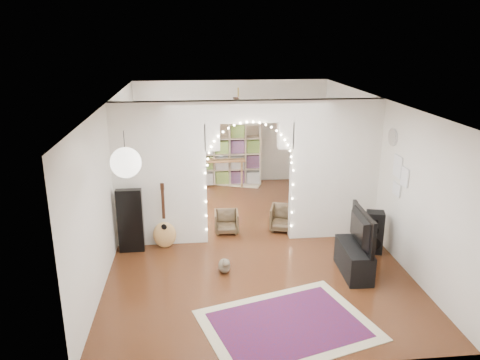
{
  "coord_description": "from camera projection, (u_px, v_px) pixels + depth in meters",
  "views": [
    {
      "loc": [
        -1.03,
        -8.34,
        3.85
      ],
      "look_at": [
        -0.14,
        0.3,
        1.11
      ],
      "focal_mm": 35.0,
      "sensor_mm": 36.0,
      "label": 1
    }
  ],
  "objects": [
    {
      "name": "wall_front",
      "position": [
        289.0,
        268.0,
        5.21
      ],
      "size": [
        5.0,
        0.02,
        2.7
      ],
      "primitive_type": "cube",
      "color": "silver",
      "rests_on": "floor"
    },
    {
      "name": "floor_speaker",
      "position": [
        374.0,
        232.0,
        8.48
      ],
      "size": [
        0.36,
        0.34,
        0.79
      ],
      "rotation": [
        0.0,
        0.0,
        -0.26
      ],
      "color": "black",
      "rests_on": "floor"
    },
    {
      "name": "tv",
      "position": [
        356.0,
        229.0,
        7.59
      ],
      "size": [
        0.18,
        1.08,
        0.62
      ],
      "primitive_type": "imported",
      "rotation": [
        0.0,
        0.0,
        1.53
      ],
      "color": "black",
      "rests_on": "media_console"
    },
    {
      "name": "floor",
      "position": [
        248.0,
        238.0,
        9.17
      ],
      "size": [
        7.5,
        7.5,
        0.0
      ],
      "primitive_type": "plane",
      "color": "black",
      "rests_on": "ground"
    },
    {
      "name": "wall_right",
      "position": [
        377.0,
        169.0,
        9.01
      ],
      "size": [
        0.02,
        7.5,
        2.7
      ],
      "primitive_type": "cube",
      "color": "silver",
      "rests_on": "floor"
    },
    {
      "name": "guitar_case",
      "position": [
        130.0,
        221.0,
        8.47
      ],
      "size": [
        0.46,
        0.16,
        1.19
      ],
      "primitive_type": "cube",
      "rotation": [
        0.0,
        0.0,
        0.01
      ],
      "color": "black",
      "rests_on": "floor"
    },
    {
      "name": "wall_clock",
      "position": [
        393.0,
        137.0,
        8.22
      ],
      "size": [
        0.03,
        0.31,
        0.31
      ],
      "primitive_type": "cylinder",
      "rotation": [
        0.0,
        1.57,
        0.0
      ],
      "color": "white",
      "rests_on": "wall_right"
    },
    {
      "name": "dining_chair_right",
      "position": [
        284.0,
        218.0,
        9.5
      ],
      "size": [
        0.67,
        0.68,
        0.5
      ],
      "primitive_type": "imported",
      "rotation": [
        0.0,
        0.0,
        -0.28
      ],
      "color": "#4A3925",
      "rests_on": "floor"
    },
    {
      "name": "picture_frames",
      "position": [
        399.0,
        176.0,
        8.02
      ],
      "size": [
        0.02,
        0.5,
        0.7
      ],
      "primitive_type": null,
      "color": "white",
      "rests_on": "wall_right"
    },
    {
      "name": "dining_table",
      "position": [
        221.0,
        160.0,
        12.24
      ],
      "size": [
        1.21,
        0.82,
        0.76
      ],
      "rotation": [
        0.0,
        0.0,
        -0.02
      ],
      "color": "brown",
      "rests_on": "floor"
    },
    {
      "name": "bookcase",
      "position": [
        229.0,
        153.0,
        12.23
      ],
      "size": [
        1.68,
        0.95,
        1.68
      ],
      "primitive_type": "cube",
      "rotation": [
        0.0,
        0.0,
        -0.35
      ],
      "color": "#CCB494",
      "rests_on": "floor"
    },
    {
      "name": "ceiling",
      "position": [
        249.0,
        100.0,
        8.36
      ],
      "size": [
        5.0,
        7.5,
        0.02
      ],
      "primitive_type": "cube",
      "color": "white",
      "rests_on": "wall_back"
    },
    {
      "name": "tabby_cat",
      "position": [
        225.0,
        265.0,
        7.83
      ],
      "size": [
        0.25,
        0.48,
        0.31
      ],
      "rotation": [
        0.0,
        0.0,
        0.16
      ],
      "color": "brown",
      "rests_on": "floor"
    },
    {
      "name": "fairy_lights",
      "position": [
        250.0,
        164.0,
        8.58
      ],
      "size": [
        1.64,
        0.04,
        1.6
      ],
      "primitive_type": null,
      "color": "#FFEABF",
      "rests_on": "divider_wall"
    },
    {
      "name": "paper_lantern",
      "position": [
        126.0,
        163.0,
        6.03
      ],
      "size": [
        0.4,
        0.4,
        0.4
      ],
      "primitive_type": "sphere",
      "color": "white",
      "rests_on": "ceiling"
    },
    {
      "name": "dining_chair_left",
      "position": [
        226.0,
        222.0,
        9.4
      ],
      "size": [
        0.49,
        0.5,
        0.44
      ],
      "primitive_type": "imported",
      "rotation": [
        0.0,
        0.0,
        -0.04
      ],
      "color": "#4A3925",
      "rests_on": "floor"
    },
    {
      "name": "ceiling_fan",
      "position": [
        238.0,
        101.0,
        10.35
      ],
      "size": [
        1.1,
        1.1,
        0.3
      ],
      "primitive_type": null,
      "color": "gold",
      "rests_on": "ceiling"
    },
    {
      "name": "window",
      "position": [
        127.0,
        146.0,
        10.19
      ],
      "size": [
        0.04,
        1.2,
        1.4
      ],
      "primitive_type": "cube",
      "color": "white",
      "rests_on": "wall_left"
    },
    {
      "name": "acoustic_guitar",
      "position": [
        164.0,
        224.0,
        8.64
      ],
      "size": [
        0.45,
        0.31,
        1.08
      ],
      "rotation": [
        0.0,
        0.0,
        -0.41
      ],
      "color": "tan",
      "rests_on": "floor"
    },
    {
      "name": "wall_back",
      "position": [
        232.0,
        132.0,
        12.32
      ],
      "size": [
        5.0,
        0.02,
        2.7
      ],
      "primitive_type": "cube",
      "color": "silver",
      "rests_on": "floor"
    },
    {
      "name": "divider_wall",
      "position": [
        249.0,
        169.0,
        8.74
      ],
      "size": [
        5.0,
        0.2,
        2.7
      ],
      "color": "silver",
      "rests_on": "floor"
    },
    {
      "name": "media_console",
      "position": [
        354.0,
        260.0,
        7.76
      ],
      "size": [
        0.44,
        1.01,
        0.5
      ],
      "primitive_type": "cube",
      "rotation": [
        0.0,
        0.0,
        -0.04
      ],
      "color": "black",
      "rests_on": "floor"
    },
    {
      "name": "wall_left",
      "position": [
        113.0,
        176.0,
        8.52
      ],
      "size": [
        0.02,
        7.5,
        2.7
      ],
      "primitive_type": "cube",
      "color": "silver",
      "rests_on": "floor"
    },
    {
      "name": "flower_vase",
      "position": [
        221.0,
        153.0,
        12.18
      ],
      "size": [
        0.19,
        0.19,
        0.19
      ],
      "primitive_type": "imported",
      "rotation": [
        0.0,
        0.0,
        -0.02
      ],
      "color": "silver",
      "rests_on": "dining_table"
    },
    {
      "name": "area_rug",
      "position": [
        287.0,
        325.0,
        6.44
      ],
      "size": [
        2.62,
        2.26,
        0.02
      ],
      "primitive_type": "cube",
      "rotation": [
        0.0,
        0.0,
        0.3
      ],
      "color": "maroon",
      "rests_on": "floor"
    }
  ]
}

